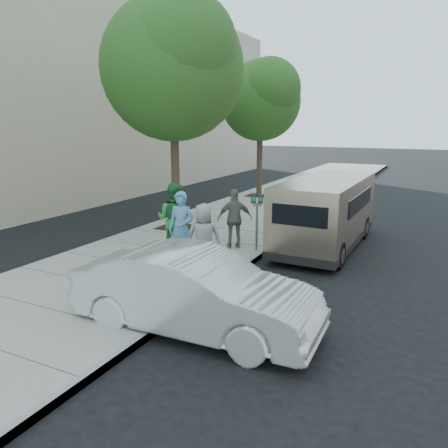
{
  "coord_description": "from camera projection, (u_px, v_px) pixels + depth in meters",
  "views": [
    {
      "loc": [
        5.74,
        -10.06,
        3.67
      ],
      "look_at": [
        0.78,
        -0.1,
        1.1
      ],
      "focal_mm": 35.0,
      "sensor_mm": 36.0,
      "label": 1
    }
  ],
  "objects": [
    {
      "name": "curb_face",
      "position": [
        248.0,
        264.0,
        11.45
      ],
      "size": [
        0.12,
        60.0,
        0.16
      ],
      "primitive_type": "cube",
      "color": "gray",
      "rests_on": "ground"
    },
    {
      "name": "tree_near",
      "position": [
        174.0,
        63.0,
        13.91
      ],
      "size": [
        4.62,
        4.6,
        7.53
      ],
      "color": "black",
      "rests_on": "sidewalk"
    },
    {
      "name": "sidewalk",
      "position": [
        170.0,
        252.0,
        12.51
      ],
      "size": [
        5.0,
        60.0,
        0.15
      ],
      "primitive_type": "cube",
      "color": "gray",
      "rests_on": "ground"
    },
    {
      "name": "person_officer",
      "position": [
        181.0,
        228.0,
        11.0
      ],
      "size": [
        0.75,
        0.55,
        1.88
      ],
      "primitive_type": "imported",
      "rotation": [
        0.0,
        0.0,
        0.16
      ],
      "color": "#558CB6",
      "rests_on": "sidewalk"
    },
    {
      "name": "sedan",
      "position": [
        195.0,
        292.0,
        7.76
      ],
      "size": [
        4.55,
        1.69,
        1.49
      ],
      "primitive_type": "imported",
      "rotation": [
        0.0,
        0.0,
        1.6
      ],
      "color": "silver",
      "rests_on": "ground"
    },
    {
      "name": "parking_meter",
      "position": [
        257.0,
        210.0,
        12.14
      ],
      "size": [
        0.35,
        0.22,
        1.61
      ],
      "rotation": [
        0.0,
        0.0,
        0.36
      ],
      "color": "gray",
      "rests_on": "sidewalk"
    },
    {
      "name": "van",
      "position": [
        327.0,
        211.0,
        13.05
      ],
      "size": [
        1.99,
        5.65,
        2.08
      ],
      "rotation": [
        0.0,
        0.0,
        -0.02
      ],
      "color": "#C3A88C",
      "rests_on": "ground"
    },
    {
      "name": "person_green_shirt",
      "position": [
        174.0,
        219.0,
        11.82
      ],
      "size": [
        1.09,
        0.92,
        1.98
      ],
      "primitive_type": "imported",
      "rotation": [
        0.0,
        0.0,
        3.33
      ],
      "color": "#287B34",
      "rests_on": "sidewalk"
    },
    {
      "name": "person_gray_shirt",
      "position": [
        204.0,
        239.0,
        10.33
      ],
      "size": [
        0.97,
        0.81,
        1.7
      ],
      "primitive_type": "imported",
      "rotation": [
        0.0,
        0.0,
        3.52
      ],
      "color": "gray",
      "rests_on": "sidewalk"
    },
    {
      "name": "tree_far",
      "position": [
        262.0,
        97.0,
        20.69
      ],
      "size": [
        3.92,
        3.8,
        6.49
      ],
      "color": "black",
      "rests_on": "sidewalk"
    },
    {
      "name": "person_striped_polo",
      "position": [
        235.0,
        219.0,
        12.49
      ],
      "size": [
        1.07,
        0.88,
        1.71
      ],
      "primitive_type": "imported",
      "rotation": [
        0.0,
        0.0,
        3.69
      ],
      "color": "slate",
      "rests_on": "sidewalk"
    },
    {
      "name": "ground",
      "position": [
        200.0,
        259.0,
        12.09
      ],
      "size": [
        120.0,
        120.0,
        0.0
      ],
      "primitive_type": "plane",
      "color": "black",
      "rests_on": "ground"
    }
  ]
}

